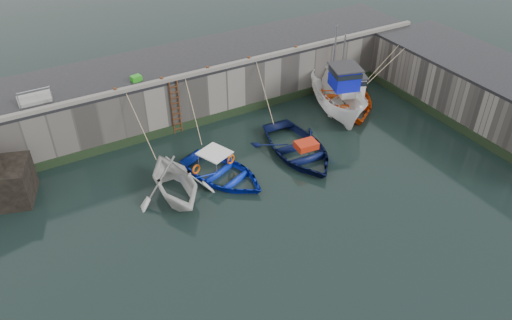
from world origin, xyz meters
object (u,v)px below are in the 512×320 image
boat_far_white (338,98)px  bollard_c (208,69)px  bollard_d (249,59)px  fish_crate (136,78)px  boat_near_white (176,195)px  ladder (176,108)px  bollard_e (296,48)px  boat_near_navy (298,154)px  bollard_a (115,90)px  boat_near_blue (223,177)px  boat_far_orange (346,97)px  bollard_b (162,80)px

boat_far_white → bollard_c: bearing=173.0°
bollard_d → fish_crate: bearing=173.0°
boat_near_white → fish_crate: 7.11m
ladder → fish_crate: 2.63m
boat_far_white → bollard_e: 3.96m
boat_near_navy → bollard_a: (-7.75, 5.44, 3.30)m
boat_near_blue → boat_near_navy: boat_near_navy is taller
ladder → bollard_c: bollard_c is taller
boat_far_orange → bollard_c: boat_far_orange is taller
boat_near_navy → bollard_b: bearing=138.3°
boat_far_orange → bollard_e: boat_far_orange is taller
bollard_e → ladder: bearing=-177.6°
bollard_a → bollard_d: size_ratio=1.00×
boat_far_orange → bollard_a: 13.88m
ladder → bollard_e: (8.00, 0.34, 1.71)m
boat_near_navy → bollard_c: (-2.55, 5.44, 3.30)m
bollard_b → bollard_a: bearing=180.0°
boat_far_orange → fish_crate: boat_far_orange is taller
ladder → fish_crate: fish_crate is taller
bollard_b → bollard_c: bearing=0.0°
ladder → bollard_d: size_ratio=11.43×
bollard_a → boat_near_navy: bearing=-35.1°
boat_near_white → boat_near_navy: bearing=2.4°
fish_crate → boat_near_blue: bearing=-81.0°
boat_near_blue → boat_far_white: boat_far_white is taller
boat_near_white → bollard_e: bearing=30.3°
boat_far_orange → bollard_a: (-13.39, 2.25, 2.88)m
boat_near_blue → bollard_c: bollard_c is taller
boat_far_orange → boat_near_navy: bearing=-129.8°
fish_crate → bollard_a: fish_crate is taller
ladder → boat_near_navy: (4.75, -5.10, -1.59)m
fish_crate → bollard_c: (3.84, -0.80, -0.01)m
boat_near_blue → boat_far_orange: boat_far_orange is taller
boat_near_white → bollard_b: bearing=74.6°
bollard_d → bollard_c: bearing=180.0°
bollard_c → bollard_d: size_ratio=1.00×
boat_far_white → fish_crate: (-10.81, 3.81, 2.30)m
bollard_a → bollard_e: bearing=0.0°
boat_near_blue → bollard_b: bollard_b is taller
bollard_d → boat_far_orange: bearing=-21.9°
boat_far_white → bollard_e: bearing=127.7°
fish_crate → bollard_a: 1.58m
ladder → boat_near_white: (-2.23, -5.14, -1.59)m
ladder → bollard_d: bearing=4.0°
boat_near_white → fish_crate: bearing=86.7°
boat_near_navy → bollard_c: bearing=119.4°
ladder → boat_near_white: ladder is taller
boat_near_blue → bollard_c: 6.55m
ladder → bollard_c: 2.81m
ladder → boat_far_white: bearing=-16.3°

